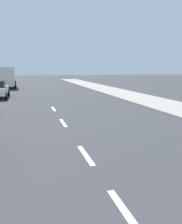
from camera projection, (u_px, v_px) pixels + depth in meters
ground_plane at (55, 111)px, 15.48m from camera, size 160.00×160.00×0.00m
sidewalk_strip at (153, 102)px, 19.35m from camera, size 3.60×80.00×0.14m
lane_stripe_2 at (126, 213)px, 4.60m from camera, size 0.16×1.80×0.01m
lane_stripe_3 at (86, 155)px, 7.69m from camera, size 0.16×1.80×0.01m
lane_stripe_4 at (63, 123)px, 12.20m from camera, size 0.16×1.80×0.01m
lane_stripe_5 at (54, 109)px, 16.35m from camera, size 0.16×1.80×0.01m
delivery_truck at (5, 77)px, 32.80m from camera, size 2.87×6.33×2.80m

